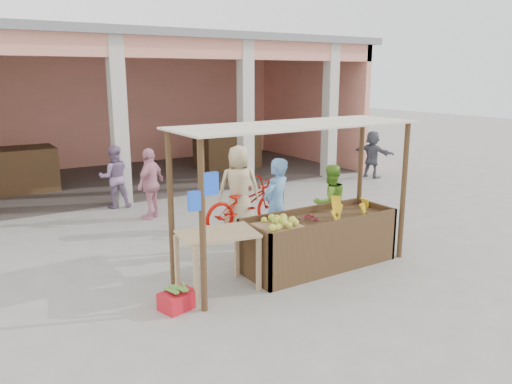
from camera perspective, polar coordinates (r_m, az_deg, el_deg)
ground at (r=8.24m, az=4.40°, el=-9.03°), size 60.00×60.00×0.00m
market_building at (r=15.71m, az=-15.45°, el=11.31°), size 14.40×6.40×4.20m
fruit_stall at (r=8.39m, az=7.21°, el=-5.76°), size 2.60×0.95×0.80m
stall_awning at (r=7.74m, az=4.31°, el=4.74°), size 4.09×1.35×2.39m
banana_heap at (r=8.67m, az=10.71°, el=-1.74°), size 1.19×0.65×0.22m
melon_tray at (r=7.67m, az=2.26°, el=-3.64°), size 0.73×0.63×0.20m
berry_heap at (r=8.09m, az=6.07°, el=-2.99°), size 0.40×0.33×0.13m
side_table at (r=7.29m, az=-4.43°, el=-5.68°), size 1.22×0.92×0.90m
papaya_pile at (r=7.22m, az=-4.46°, el=-3.86°), size 0.70×0.40×0.20m
red_crate at (r=7.04m, az=-8.92°, el=-12.13°), size 0.54×0.45×0.24m
plantain_bundle at (r=6.97m, az=-8.97°, el=-10.96°), size 0.35×0.25×0.07m
produce_sacks at (r=13.75m, az=-0.13°, el=1.41°), size 0.76×0.47×0.58m
vendor_blue at (r=8.79m, az=2.31°, el=-1.26°), size 0.82×0.71×1.83m
vendor_green at (r=9.65m, az=8.45°, el=-0.95°), size 0.79×0.52×1.54m
motorcycle at (r=10.27m, az=-1.24°, el=-1.28°), size 0.94×2.12×1.07m
shopper_b at (r=11.18m, az=-11.95°, el=1.21°), size 1.10×1.01×1.67m
shopper_c at (r=10.19m, az=-1.97°, el=1.05°), size 1.09×0.93×1.92m
shopper_d at (r=15.75m, az=13.15°, el=4.36°), size 0.89×1.51×1.53m
shopper_f at (r=12.30m, az=-15.88°, el=2.01°), size 0.88×0.62×1.64m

